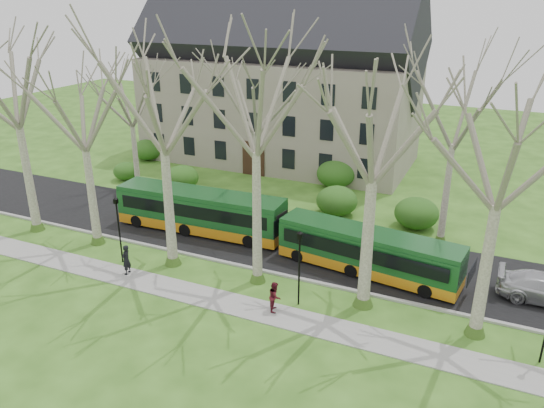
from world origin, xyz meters
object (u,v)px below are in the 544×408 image
Objects in this scene: bus_lead at (200,211)px; pedestrian_b at (275,296)px; bus_follow at (368,251)px; pedestrian_a at (126,260)px.

bus_lead is 11.48m from pedestrian_b.
bus_lead is 12.39m from bus_follow.
bus_follow is (12.34, -1.05, -0.14)m from bus_lead.
pedestrian_b is at bearing 84.57° from pedestrian_a.
pedestrian_a is 9.77m from pedestrian_b.
bus_lead is 7.28m from pedestrian_a.
bus_follow is at bearing -47.35° from pedestrian_b.
bus_lead is 7.30× the size of pedestrian_b.
pedestrian_b is (8.94, -7.17, -0.69)m from bus_lead.
pedestrian_b is at bearing -40.80° from bus_lead.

